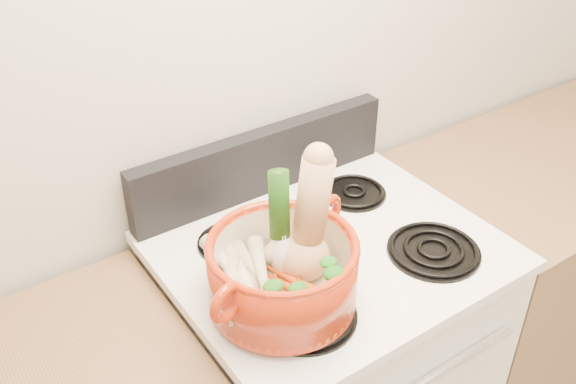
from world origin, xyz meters
TOP-DOWN VIEW (x-y plane):
  - wall_back at (0.00, 1.75)m, footprint 3.50×0.02m
  - stove_body at (0.00, 1.40)m, footprint 0.76×0.65m
  - cooktop at (0.00, 1.40)m, footprint 0.78×0.67m
  - control_backsplash at (0.00, 1.70)m, footprint 0.76×0.05m
  - counter_right at (1.07, 1.40)m, footprint 1.36×0.65m
  - burner_front_left at (-0.19, 1.24)m, footprint 0.22×0.22m
  - burner_front_right at (0.19, 1.24)m, footprint 0.22×0.22m
  - burner_back_left at (-0.19, 1.54)m, footprint 0.17×0.17m
  - burner_back_right at (0.19, 1.54)m, footprint 0.17×0.17m
  - dutch_oven at (-0.21, 1.29)m, footprint 0.40×0.40m
  - pot_handle_left at (-0.38, 1.23)m, footprint 0.09×0.05m
  - pot_handle_right at (-0.05, 1.35)m, footprint 0.09×0.05m
  - squash at (-0.15, 1.31)m, footprint 0.18×0.16m
  - leek at (-0.19, 1.32)m, footprint 0.06×0.08m
  - ginger at (-0.17, 1.37)m, footprint 0.10×0.08m
  - parsnip_0 at (-0.26, 1.34)m, footprint 0.04×0.20m
  - parsnip_1 at (-0.28, 1.32)m, footprint 0.07×0.23m
  - parsnip_2 at (-0.25, 1.33)m, footprint 0.05×0.19m
  - parsnip_3 at (-0.32, 1.32)m, footprint 0.12×0.17m
  - parsnip_4 at (-0.29, 1.37)m, footprint 0.04×0.20m
  - parsnip_5 at (-0.25, 1.31)m, footprint 0.11×0.19m
  - carrot_0 at (-0.21, 1.25)m, footprint 0.09×0.18m
  - carrot_1 at (-0.25, 1.26)m, footprint 0.11×0.14m
  - carrot_2 at (-0.19, 1.27)m, footprint 0.08×0.15m
  - carrot_3 at (-0.22, 1.22)m, footprint 0.10×0.12m

SIDE VIEW (x-z plane):
  - counter_right at x=1.07m, z-range 0.00..0.90m
  - stove_body at x=0.00m, z-range 0.00..0.92m
  - cooktop at x=0.00m, z-range 0.92..0.95m
  - burner_front_left at x=-0.19m, z-range 0.95..0.97m
  - burner_front_right at x=0.19m, z-range 0.95..0.97m
  - burner_back_left at x=-0.19m, z-range 0.95..0.97m
  - burner_back_right at x=0.19m, z-range 0.95..0.97m
  - carrot_0 at x=-0.21m, z-range 1.00..1.05m
  - carrot_1 at x=-0.25m, z-range 1.00..1.04m
  - ginger at x=-0.17m, z-range 1.00..1.05m
  - parsnip_0 at x=-0.26m, z-range 1.00..1.05m
  - carrot_2 at x=-0.19m, z-range 1.01..1.05m
  - parsnip_1 at x=-0.28m, z-range 1.00..1.06m
  - carrot_3 at x=-0.22m, z-range 1.01..1.05m
  - parsnip_2 at x=-0.25m, z-range 1.01..1.07m
  - parsnip_3 at x=-0.32m, z-range 1.01..1.07m
  - control_backsplash at x=0.00m, z-range 0.95..1.13m
  - dutch_oven at x=-0.21m, z-range 0.97..1.12m
  - parsnip_4 at x=-0.29m, z-range 1.02..1.08m
  - parsnip_5 at x=-0.25m, z-range 1.02..1.08m
  - pot_handle_left at x=-0.38m, z-range 1.05..1.14m
  - pot_handle_right at x=-0.05m, z-range 1.05..1.14m
  - leek at x=-0.19m, z-range 1.00..1.28m
  - squash at x=-0.15m, z-range 0.99..1.29m
  - wall_back at x=0.00m, z-range 0.00..2.60m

